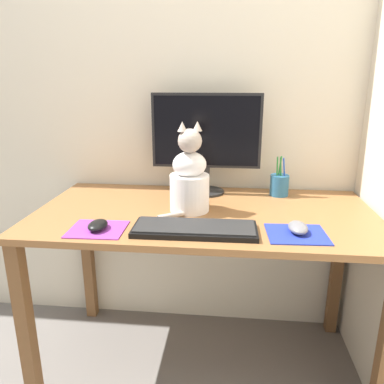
# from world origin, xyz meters

# --- Properties ---
(ground_plane) EXTENTS (12.00, 12.00, 0.00)m
(ground_plane) POSITION_xyz_m (0.00, 0.00, 0.00)
(ground_plane) COLOR slate
(wall_back) EXTENTS (7.00, 0.04, 2.50)m
(wall_back) POSITION_xyz_m (0.00, 0.38, 1.25)
(wall_back) COLOR beige
(wall_back) RESTS_ON ground_plane
(desk) EXTENTS (1.35, 0.70, 0.74)m
(desk) POSITION_xyz_m (0.00, 0.00, 0.64)
(desk) COLOR brown
(desk) RESTS_ON ground_plane
(monitor) EXTENTS (0.49, 0.17, 0.45)m
(monitor) POSITION_xyz_m (-0.01, 0.25, 1.00)
(monitor) COLOR black
(monitor) RESTS_ON desk
(keyboard) EXTENTS (0.43, 0.17, 0.02)m
(keyboard) POSITION_xyz_m (-0.02, -0.22, 0.75)
(keyboard) COLOR black
(keyboard) RESTS_ON desk
(mousepad_left) EXTENTS (0.20, 0.17, 0.00)m
(mousepad_left) POSITION_xyz_m (-0.36, -0.24, 0.74)
(mousepad_left) COLOR purple
(mousepad_left) RESTS_ON desk
(mousepad_right) EXTENTS (0.21, 0.18, 0.00)m
(mousepad_right) POSITION_xyz_m (0.33, -0.21, 0.74)
(mousepad_right) COLOR #1E2D9E
(mousepad_right) RESTS_ON desk
(computer_mouse_left) EXTENTS (0.06, 0.10, 0.03)m
(computer_mouse_left) POSITION_xyz_m (-0.35, -0.24, 0.76)
(computer_mouse_left) COLOR black
(computer_mouse_left) RESTS_ON mousepad_left
(computer_mouse_right) EXTENTS (0.06, 0.11, 0.03)m
(computer_mouse_right) POSITION_xyz_m (0.33, -0.19, 0.76)
(computer_mouse_right) COLOR slate
(computer_mouse_right) RESTS_ON mousepad_right
(cat) EXTENTS (0.21, 0.24, 0.35)m
(cat) POSITION_xyz_m (-0.06, -0.00, 0.87)
(cat) COLOR white
(cat) RESTS_ON desk
(pen_cup) EXTENTS (0.08, 0.08, 0.18)m
(pen_cup) POSITION_xyz_m (0.32, 0.24, 0.79)
(pen_cup) COLOR #286089
(pen_cup) RESTS_ON desk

